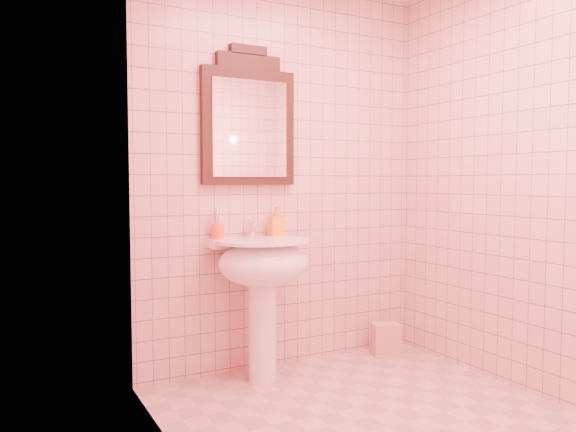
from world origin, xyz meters
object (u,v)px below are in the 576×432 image
toothbrush_cup (218,231)px  soap_dispenser (276,222)px  mirror (249,121)px  towel (386,340)px  pedestal_sink (263,273)px

toothbrush_cup → soap_dispenser: 0.38m
mirror → towel: (0.96, -0.16, -1.48)m
toothbrush_cup → towel: 1.43m
pedestal_sink → toothbrush_cup: 0.37m
mirror → soap_dispenser: bearing=-22.9°
mirror → toothbrush_cup: 0.71m
toothbrush_cup → pedestal_sink: bearing=-37.3°
toothbrush_cup → soap_dispenser: (0.38, -0.03, 0.05)m
toothbrush_cup → towel: toothbrush_cup is taller
pedestal_sink → soap_dispenser: size_ratio=4.54×
toothbrush_cup → mirror: bearing=8.4°
soap_dispenser → toothbrush_cup: bearing=178.4°
mirror → towel: 1.77m
pedestal_sink → mirror: bearing=90.0°
mirror → soap_dispenser: mirror is taller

